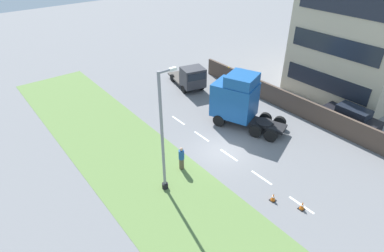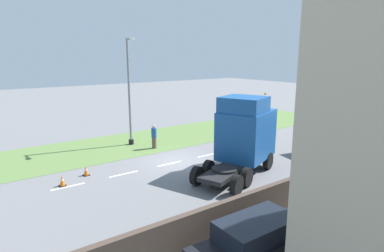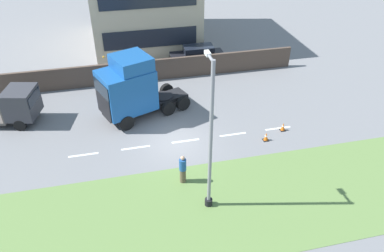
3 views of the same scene
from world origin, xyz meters
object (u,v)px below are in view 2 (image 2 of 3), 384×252
at_px(lamp_post, 130,98).
at_px(traffic_cone_lead, 62,181).
at_px(flatbed_truck, 332,135).
at_px(pedestrian, 154,137).
at_px(parked_car, 258,246).
at_px(lorry_cab, 244,134).
at_px(traffic_cone_trailing, 86,171).

bearing_deg(lamp_post, traffic_cone_lead, -50.82).
distance_m(flatbed_truck, traffic_cone_lead, 18.04).
distance_m(flatbed_truck, pedestrian, 12.91).
distance_m(parked_car, lamp_post, 16.98).
bearing_deg(pedestrian, flatbed_truck, 49.02).
relative_size(parked_car, lamp_post, 0.58).
bearing_deg(lorry_cab, parked_car, -63.40).
distance_m(lamp_post, pedestrian, 3.56).
relative_size(flatbed_truck, traffic_cone_lead, 9.80).
xyz_separation_m(lorry_cab, lamp_post, (-9.34, -2.98, 1.44)).
height_order(lorry_cab, traffic_cone_trailing, lorry_cab).
bearing_deg(pedestrian, traffic_cone_lead, -65.64).
bearing_deg(pedestrian, lorry_cab, 15.57).
bearing_deg(lorry_cab, pedestrian, 174.34).
xyz_separation_m(parked_car, lamp_post, (-16.40, 3.41, 2.77)).
relative_size(lamp_post, traffic_cone_lead, 14.03).
distance_m(pedestrian, traffic_cone_lead, 8.30).
distance_m(lorry_cab, traffic_cone_lead, 10.57).
xyz_separation_m(lamp_post, pedestrian, (1.98, 0.93, -2.82)).
bearing_deg(lorry_cab, traffic_cone_trailing, -141.78).
height_order(lamp_post, traffic_cone_trailing, lamp_post).
relative_size(parked_car, traffic_cone_lead, 8.10).
bearing_deg(lamp_post, lorry_cab, 17.69).
xyz_separation_m(lorry_cab, flatbed_truck, (1.10, 7.69, -0.93)).
xyz_separation_m(parked_car, traffic_cone_trailing, (-11.81, -1.66, -0.65)).
distance_m(lorry_cab, lamp_post, 9.91).
height_order(lamp_post, pedestrian, lamp_post).
bearing_deg(traffic_cone_lead, lamp_post, 129.18).
relative_size(flatbed_truck, pedestrian, 3.16).
bearing_deg(traffic_cone_trailing, lamp_post, 132.10).
height_order(parked_car, traffic_cone_lead, parked_car).
xyz_separation_m(flatbed_truck, traffic_cone_lead, (-5.05, -17.29, -1.05)).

